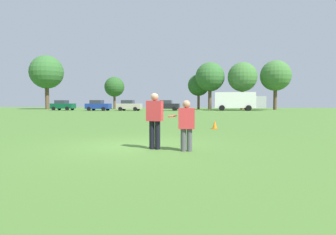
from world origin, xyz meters
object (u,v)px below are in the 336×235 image
at_px(frisbee, 172,116).
at_px(box_truck, 238,101).
at_px(player_thrower, 155,118).
at_px(parked_car_mid_left, 98,105).
at_px(player_defender, 186,123).
at_px(parked_car_near_left, 63,105).
at_px(parked_car_mid_right, 167,105).
at_px(parked_car_center, 129,105).
at_px(traffic_cone, 215,125).

xyz_separation_m(frisbee, box_truck, (5.88, 42.80, 0.73)).
distance_m(player_thrower, parked_car_mid_left, 42.57).
bearing_deg(player_thrower, frisbee, -7.90).
bearing_deg(player_thrower, parked_car_mid_left, 114.30).
xyz_separation_m(parked_car_mid_left, box_truck, (23.96, 3.92, 0.83)).
distance_m(player_defender, parked_car_near_left, 48.24).
height_order(player_thrower, parked_car_mid_right, parked_car_mid_right).
xyz_separation_m(frisbee, parked_car_center, (-12.77, 39.58, -0.10)).
relative_size(player_thrower, parked_car_center, 0.41).
bearing_deg(parked_car_mid_left, player_thrower, -65.70).
bearing_deg(box_truck, parked_car_mid_left, -170.70).
distance_m(frisbee, traffic_cone, 7.34).
height_order(frisbee, traffic_cone, frisbee).
height_order(player_thrower, traffic_cone, player_thrower).
xyz_separation_m(parked_car_near_left, parked_car_mid_right, (19.08, 0.85, 0.00)).
bearing_deg(frisbee, parked_car_near_left, 122.15).
distance_m(frisbee, parked_car_center, 41.59).
xyz_separation_m(traffic_cone, parked_car_mid_left, (-19.44, 31.71, 0.69)).
relative_size(player_defender, frisbee, 5.49).
xyz_separation_m(player_thrower, box_truck, (6.44, 42.73, 0.78)).
distance_m(traffic_cone, parked_car_mid_right, 35.09).
bearing_deg(player_defender, frisbee, 159.92).
distance_m(player_defender, parked_car_mid_left, 43.21).
bearing_deg(parked_car_near_left, parked_car_mid_right, 2.54).
xyz_separation_m(traffic_cone, box_truck, (4.52, 35.63, 1.52)).
bearing_deg(box_truck, parked_car_near_left, -175.87).
bearing_deg(parked_car_center, player_thrower, -72.82).
xyz_separation_m(player_thrower, traffic_cone, (1.91, 7.09, -0.74)).
relative_size(traffic_cone, parked_car_mid_left, 0.11).
height_order(parked_car_mid_right, box_truck, box_truck).
distance_m(player_defender, box_truck, 43.32).
xyz_separation_m(frisbee, parked_car_mid_left, (-18.08, 38.88, -0.10)).
bearing_deg(parked_car_mid_right, parked_car_center, -164.18).
bearing_deg(frisbee, parked_car_mid_left, 114.94).
height_order(player_defender, parked_car_near_left, parked_car_near_left).
bearing_deg(parked_car_mid_right, traffic_cone, -77.23).
bearing_deg(player_defender, traffic_cone, 82.82).
relative_size(player_thrower, parked_car_mid_right, 0.41).
bearing_deg(player_thrower, player_defender, -13.37).
bearing_deg(parked_car_mid_left, box_truck, 9.30).
bearing_deg(parked_car_near_left, traffic_cone, -51.20).
bearing_deg(parked_car_center, traffic_cone, -66.45).
distance_m(player_thrower, traffic_cone, 7.38).
xyz_separation_m(parked_car_near_left, parked_car_center, (12.70, -0.96, 0.00)).
bearing_deg(parked_car_mid_left, player_defender, -64.63).
bearing_deg(traffic_cone, player_defender, -97.18).
xyz_separation_m(player_thrower, parked_car_mid_left, (-17.52, 38.80, -0.05)).
bearing_deg(parked_car_mid_left, parked_car_near_left, 167.35).
xyz_separation_m(parked_car_mid_left, parked_car_center, (5.31, 0.70, 0.00)).
relative_size(parked_car_mid_left, box_truck, 0.49).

